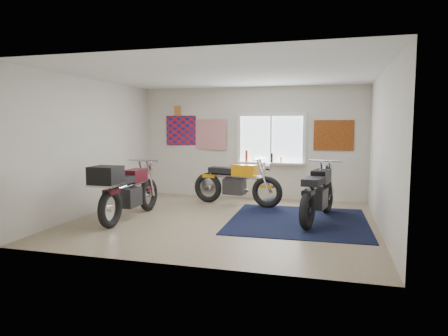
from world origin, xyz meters
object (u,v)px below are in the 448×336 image
(navy_rug, at_px, (298,221))
(black_chrome_bike, at_px, (318,195))
(yellow_triumph, at_px, (236,184))
(maroon_tourer, at_px, (126,190))

(navy_rug, distance_m, black_chrome_bike, 0.61)
(navy_rug, xyz_separation_m, yellow_triumph, (-1.48, 1.19, 0.47))
(navy_rug, bearing_deg, maroon_tourer, -165.49)
(yellow_triumph, height_order, black_chrome_bike, black_chrome_bike)
(navy_rug, height_order, maroon_tourer, maroon_tourer)
(maroon_tourer, bearing_deg, yellow_triumph, -39.07)
(yellow_triumph, bearing_deg, maroon_tourer, -118.31)
(yellow_triumph, distance_m, maroon_tourer, 2.58)
(navy_rug, relative_size, yellow_triumph, 1.22)
(yellow_triumph, relative_size, maroon_tourer, 0.99)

